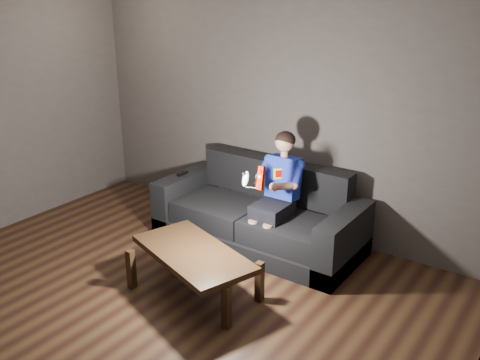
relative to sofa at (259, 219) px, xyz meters
The scene contains 9 objects.
floor 1.98m from the sofa, 93.31° to the right, with size 5.00×5.00×0.00m, color black.
back_wall 1.21m from the sofa, 101.85° to the left, with size 5.00×0.04×2.70m, color #3E3936.
right_wall 3.27m from the sofa, 39.39° to the right, with size 0.04×5.00×2.70m, color #3E3936.
sofa is the anchor object (origin of this frame).
child 0.53m from the sofa, 12.25° to the right, with size 0.48×0.59×1.19m.
wii_remote_red 0.92m from the sofa, 56.40° to the right, with size 0.06×0.08×0.22m.
nunchuk_white 0.84m from the sofa, 71.59° to the right, with size 0.09×0.11×0.16m.
wii_remote_black 1.04m from the sofa, behind, with size 0.04×0.15×0.03m.
coffee_table 1.19m from the sofa, 86.28° to the right, with size 1.31×0.94×0.43m.
Camera 1 is at (2.91, -2.40, 2.63)m, focal length 40.00 mm.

